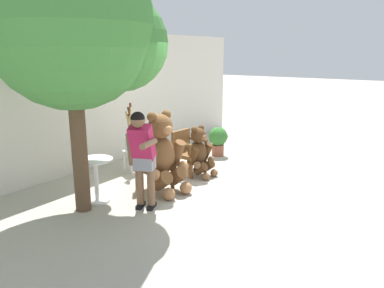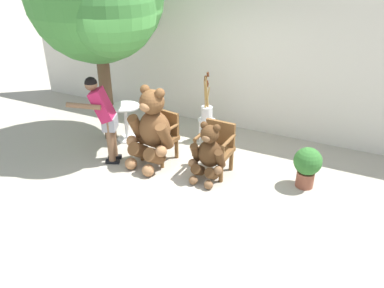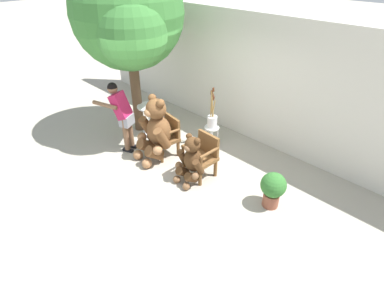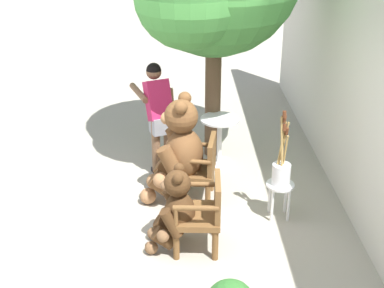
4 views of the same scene
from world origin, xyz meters
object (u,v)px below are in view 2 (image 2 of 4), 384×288
Objects in this scene: teddy_bear_small at (208,153)px; teddy_bear_large at (152,128)px; brush_bucket at (207,110)px; wooden_chair_right at (216,147)px; white_stool at (207,124)px; person_visitor at (103,113)px; round_side_table at (126,119)px; wooden_chair_left at (161,135)px; potted_plant at (307,165)px.

teddy_bear_large is at bearing 177.94° from teddy_bear_small.
wooden_chair_right is at bearing -58.31° from brush_bucket.
teddy_bear_large reaches higher than wooden_chair_right.
wooden_chair_right is at bearing -58.42° from white_stool.
person_visitor is 1.00m from round_side_table.
wooden_chair_right is at bearing -9.37° from round_side_table.
wooden_chair_left is 1.08m from white_stool.
teddy_bear_small reaches higher than potted_plant.
white_stool is (0.48, 1.23, -0.34)m from teddy_bear_large.
brush_bucket reaches higher than round_side_table.
potted_plant is (2.07, -0.79, 0.04)m from white_stool.
wooden_chair_left is at bearing -18.94° from round_side_table.
teddy_bear_small is at bearing -64.88° from brush_bucket.
teddy_bear_small is 1.91m from person_visitor.
potted_plant is at bearing 9.78° from teddy_bear_large.
wooden_chair_right is 1.49m from potted_plant.
potted_plant is at bearing -2.50° from round_side_table.
wooden_chair_right is 1.19× the size of round_side_table.
round_side_table is at bearing 102.02° from person_visitor.
wooden_chair_left is 1.06m from person_visitor.
white_stool is 0.49× the size of brush_bucket.
person_visitor is at bearing -77.98° from round_side_table.
wooden_chair_right is at bearing 88.97° from teddy_bear_small.
teddy_bear_small is 1.41m from brush_bucket.
person_visitor is at bearing -173.03° from teddy_bear_small.
teddy_bear_large is (-1.08, -0.26, 0.23)m from wooden_chair_right.
teddy_bear_large is 1.49× the size of brush_bucket.
person_visitor reaches higher than teddy_bear_large.
wooden_chair_left is at bearing -115.43° from white_stool.
wooden_chair_left is 1.06m from wooden_chair_right.
person_visitor is (-1.86, -0.52, 0.46)m from wooden_chair_right.
wooden_chair_right is 1.13m from teddy_bear_large.
wooden_chair_left reaches higher than round_side_table.
potted_plant is at bearing -20.79° from white_stool.
teddy_bear_small is at bearing -15.66° from wooden_chair_left.
round_side_table is (-0.98, 0.34, -0.01)m from wooden_chair_left.
teddy_bear_small is at bearing -64.97° from white_stool.
brush_bucket is (0.48, 1.22, -0.03)m from teddy_bear_large.
teddy_bear_large reaches higher than teddy_bear_small.
person_visitor is at bearing -130.24° from white_stool.
wooden_chair_left is 2.54m from potted_plant.
round_side_table reaches higher than potted_plant.
wooden_chair_right is (1.06, 0.00, 0.00)m from wooden_chair_left.
round_side_table is at bearing 177.50° from potted_plant.
white_stool is at bearing 68.51° from teddy_bear_large.
brush_bucket reaches higher than wooden_chair_left.
brush_bucket is (1.26, 1.49, -0.26)m from person_visitor.
person_visitor is (-0.78, -0.26, 0.23)m from teddy_bear_large.
white_stool is at bearing 159.21° from potted_plant.
potted_plant reaches higher than white_stool.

